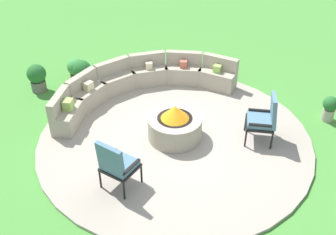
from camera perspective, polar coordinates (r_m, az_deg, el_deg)
The scene contains 10 objects.
ground_plane at distance 8.54m, azimuth 0.92°, elevation -3.04°, with size 24.00×24.00×0.00m, color #478C38.
patio_circle at distance 8.52m, azimuth 0.92°, elevation -2.88°, with size 5.60×5.60×0.06m, color #9E9384.
fire_pit at distance 8.32m, azimuth 0.95°, elevation -1.09°, with size 1.10×1.10×0.76m.
curved_stone_bench at distance 9.74m, azimuth -4.09°, elevation 4.71°, with size 4.37×2.29×0.77m.
lounge_chair_front_left at distance 7.08m, azimuth -7.15°, elevation -6.38°, with size 0.67×0.67×1.04m.
lounge_chair_front_right at distance 8.33m, azimuth 13.26°, elevation -0.02°, with size 0.79×0.81×1.06m.
potted_plant_1 at distance 10.41m, azimuth -11.78°, elevation 6.21°, with size 0.46×0.46×0.67m.
potted_plant_2 at distance 9.58m, azimuth 21.48°, elevation 1.29°, with size 0.33×0.33×0.59m.
potted_plant_3 at distance 10.62m, azimuth -12.62°, elevation 6.51°, with size 0.43×0.43×0.64m.
potted_plant_4 at distance 10.44m, azimuth -17.68°, elevation 5.40°, with size 0.46×0.46×0.70m.
Camera 1 is at (-4.72, -4.80, 5.25)m, focal length 44.01 mm.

